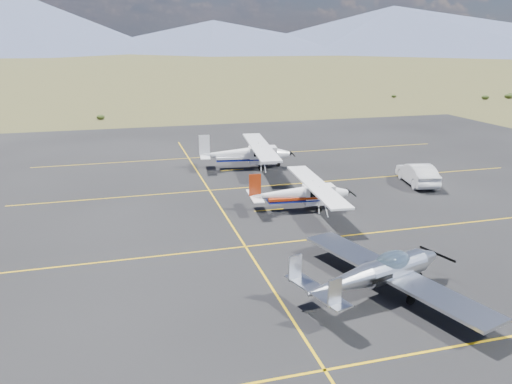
{
  "coord_description": "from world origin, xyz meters",
  "views": [
    {
      "loc": [
        -12.09,
        -22.31,
        10.76
      ],
      "look_at": [
        -4.13,
        6.64,
        1.6
      ],
      "focal_mm": 35.0,
      "sensor_mm": 36.0,
      "label": 1
    }
  ],
  "objects_px": {
    "aircraft_plain": "(247,153)",
    "sedan": "(417,174)",
    "aircraft_cessna": "(301,193)",
    "aircraft_low_wing": "(380,272)"
  },
  "relations": [
    {
      "from": "aircraft_cessna",
      "to": "sedan",
      "type": "xyz_separation_m",
      "value": [
        10.81,
        3.31,
        -0.3
      ]
    },
    {
      "from": "aircraft_cessna",
      "to": "aircraft_plain",
      "type": "xyz_separation_m",
      "value": [
        -0.7,
        11.78,
        0.2
      ]
    },
    {
      "from": "sedan",
      "to": "aircraft_plain",
      "type": "bearing_deg",
      "value": -25.12
    },
    {
      "from": "aircraft_plain",
      "to": "sedan",
      "type": "distance_m",
      "value": 14.3
    },
    {
      "from": "aircraft_cessna",
      "to": "sedan",
      "type": "relative_size",
      "value": 2.02
    },
    {
      "from": "aircraft_plain",
      "to": "sedan",
      "type": "height_order",
      "value": "aircraft_plain"
    },
    {
      "from": "aircraft_cessna",
      "to": "aircraft_plain",
      "type": "distance_m",
      "value": 11.8
    },
    {
      "from": "aircraft_low_wing",
      "to": "aircraft_cessna",
      "type": "distance_m",
      "value": 11.85
    },
    {
      "from": "aircraft_cessna",
      "to": "aircraft_plain",
      "type": "bearing_deg",
      "value": 97.94
    },
    {
      "from": "aircraft_cessna",
      "to": "aircraft_plain",
      "type": "relative_size",
      "value": 0.85
    }
  ]
}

